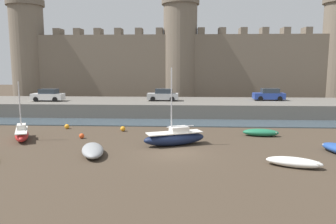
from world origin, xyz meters
The scene contains 15 objects.
ground_plane centered at (0.00, 0.00, 0.00)m, with size 160.00×160.00×0.00m, color #423528.
water_channel centered at (0.00, 12.39, 0.05)m, with size 80.00×4.50×0.10m, color #3D4C56.
quay_road centered at (0.00, 19.64, 0.89)m, with size 64.19×10.00×1.77m, color #666059.
castle centered at (0.00, 31.62, 7.27)m, with size 58.39×6.21×20.29m.
sailboat_near_channel_left centered at (0.00, 2.26, 0.64)m, with size 5.40×3.32×6.36m.
sailboat_foreground_centre centered at (-13.52, 3.46, 0.56)m, with size 2.84×4.38×5.17m.
rowboat_midflat_left centered at (-5.92, -1.07, 0.39)m, with size 2.67×4.22×0.76m.
rowboat_midflat_centre centered at (7.87, 6.12, 0.36)m, with size 3.36×1.55×0.68m.
rowboat_foreground_right centered at (7.92, -3.10, 0.33)m, with size 3.69×2.31×0.63m.
mooring_buoy_near_shore centered at (-11.33, 8.59, 0.24)m, with size 0.49×0.49×0.49m, color orange.
mooring_buoy_off_centre centered at (-8.44, 4.30, 0.23)m, with size 0.46×0.46×0.46m, color #E04C1E.
mooring_buoy_mid_mud centered at (-5.33, 7.63, 0.25)m, with size 0.51×0.51×0.51m, color orange.
car_quay_west centered at (12.17, 20.55, 2.55)m, with size 4.11×1.89×1.62m.
car_quay_centre_east centered at (-17.24, 18.18, 2.55)m, with size 4.11×1.89×1.62m.
car_quay_centre_west centered at (-2.07, 19.35, 2.55)m, with size 4.11×1.89×1.62m.
Camera 1 is at (0.78, -24.04, 6.62)m, focal length 35.00 mm.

